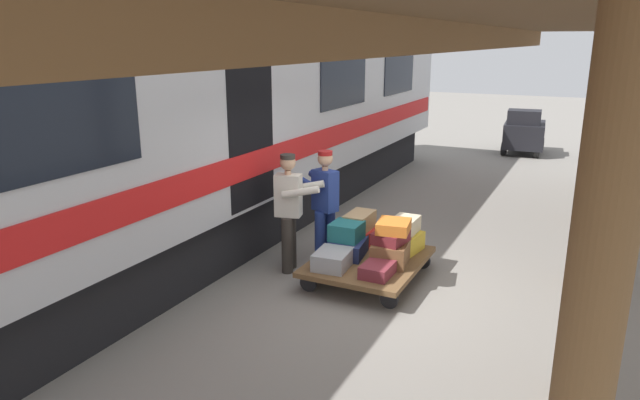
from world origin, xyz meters
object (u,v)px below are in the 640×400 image
at_px(suitcase_burgundy_valise, 378,270).
at_px(porter_by_door, 290,209).
at_px(train_car, 166,121).
at_px(suitcase_cream_canvas, 404,226).
at_px(suitcase_teal_softside, 347,231).
at_px(suitcase_brown_leather, 391,253).
at_px(suitcase_orange_carryall, 394,226).
at_px(luggage_cart, 368,262).
at_px(suitcase_yellow_case, 402,243).
at_px(suitcase_red_plastic, 361,237).
at_px(porter_in_overalls, 324,203).
at_px(baggage_tug, 524,132).
at_px(suitcase_tan_vintage, 360,221).
at_px(suitcase_gray_aluminum, 333,259).
at_px(suitcase_maroon_trunk, 391,237).
at_px(suitcase_navy_fabric, 348,248).

bearing_deg(suitcase_burgundy_valise, porter_by_door, -12.23).
xyz_separation_m(train_car, suitcase_cream_canvas, (-3.46, -0.85, -1.39)).
xyz_separation_m(train_car, suitcase_teal_softside, (-2.79, -0.35, -1.41)).
bearing_deg(suitcase_brown_leather, suitcase_orange_carryall, 167.49).
bearing_deg(luggage_cart, suitcase_yellow_case, -122.88).
height_order(suitcase_red_plastic, suitcase_teal_softside, suitcase_teal_softside).
height_order(suitcase_yellow_case, suitcase_cream_canvas, suitcase_cream_canvas).
distance_m(suitcase_orange_carryall, porter_by_door, 1.50).
height_order(suitcase_burgundy_valise, porter_in_overalls, porter_in_overalls).
height_order(suitcase_brown_leather, suitcase_teal_softside, suitcase_teal_softside).
xyz_separation_m(train_car, suitcase_red_plastic, (-2.82, -0.82, -1.64)).
height_order(train_car, baggage_tug, train_car).
distance_m(train_car, suitcase_cream_canvas, 3.82).
bearing_deg(suitcase_cream_canvas, suitcase_red_plastic, 3.17).
height_order(suitcase_red_plastic, suitcase_orange_carryall, suitcase_orange_carryall).
distance_m(suitcase_teal_softside, suitcase_tan_vintage, 0.45).
xyz_separation_m(suitcase_gray_aluminum, baggage_tug, (-1.00, -11.05, 0.21)).
height_order(luggage_cart, suitcase_gray_aluminum, suitcase_gray_aluminum).
xyz_separation_m(suitcase_maroon_trunk, suitcase_tan_vintage, (0.65, -0.49, -0.01)).
distance_m(suitcase_burgundy_valise, porter_in_overalls, 1.49).
relative_size(suitcase_maroon_trunk, porter_by_door, 0.27).
bearing_deg(suitcase_teal_softside, suitcase_red_plastic, -93.42).
distance_m(suitcase_yellow_case, suitcase_tan_vintage, 0.70).
relative_size(suitcase_red_plastic, suitcase_teal_softside, 1.26).
height_order(suitcase_cream_canvas, porter_by_door, porter_by_door).
distance_m(luggage_cart, suitcase_tan_vintage, 0.71).
height_order(suitcase_gray_aluminum, baggage_tug, baggage_tug).
distance_m(luggage_cart, suitcase_gray_aluminum, 0.61).
distance_m(luggage_cart, suitcase_orange_carryall, 0.67).
distance_m(luggage_cart, porter_in_overalls, 1.10).
bearing_deg(porter_in_overalls, suitcase_red_plastic, -158.57).
bearing_deg(porter_by_door, suitcase_tan_vintage, -140.70).
bearing_deg(train_car, suitcase_cream_canvas, -166.13).
bearing_deg(suitcase_teal_softside, suitcase_maroon_trunk, 176.81).
xyz_separation_m(suitcase_maroon_trunk, porter_by_door, (1.45, 0.17, 0.25)).
bearing_deg(suitcase_tan_vintage, suitcase_maroon_trunk, 143.28).
bearing_deg(porter_in_overalls, suitcase_gray_aluminum, 122.90).
relative_size(suitcase_brown_leather, suitcase_cream_canvas, 1.06).
height_order(luggage_cart, suitcase_navy_fabric, suitcase_navy_fabric).
bearing_deg(suitcase_tan_vintage, suitcase_gray_aluminum, 91.17).
xyz_separation_m(suitcase_tan_vintage, baggage_tug, (-1.02, -10.08, -0.04)).
xyz_separation_m(suitcase_brown_leather, suitcase_orange_carryall, (-0.03, 0.01, 0.38)).
bearing_deg(suitcase_brown_leather, suitcase_yellow_case, -90.00).
relative_size(suitcase_cream_canvas, suitcase_tan_vintage, 1.01).
bearing_deg(suitcase_teal_softside, luggage_cart, 175.61).
distance_m(suitcase_yellow_case, baggage_tug, 10.08).
xyz_separation_m(luggage_cart, suitcase_navy_fabric, (0.32, 0.00, 0.15)).
bearing_deg(suitcase_brown_leather, suitcase_gray_aluminum, 37.73).
bearing_deg(porter_by_door, suitcase_orange_carryall, -173.47).
bearing_deg(suitcase_orange_carryall, luggage_cart, -1.14).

